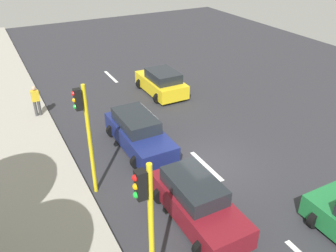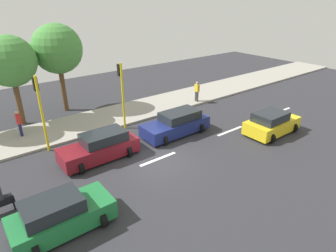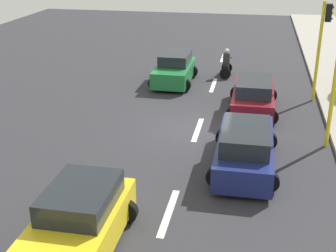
{
  "view_description": "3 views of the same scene",
  "coord_description": "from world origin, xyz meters",
  "px_view_note": "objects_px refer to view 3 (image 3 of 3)",
  "views": [
    {
      "loc": [
        7.38,
        10.33,
        9.01
      ],
      "look_at": [
        0.71,
        -2.2,
        1.09
      ],
      "focal_mm": 37.89,
      "sensor_mm": 36.0,
      "label": 1
    },
    {
      "loc": [
        -11.37,
        8.11,
        8.33
      ],
      "look_at": [
        0.08,
        -0.76,
        1.79
      ],
      "focal_mm": 30.93,
      "sensor_mm": 36.0,
      "label": 2
    },
    {
      "loc": [
        2.05,
        -16.62,
        7.0
      ],
      "look_at": [
        -0.73,
        -2.35,
        1.05
      ],
      "focal_mm": 49.34,
      "sensor_mm": 36.0,
      "label": 3
    }
  ],
  "objects_px": {
    "car_maroon": "(253,96)",
    "traffic_light_midblock": "(323,38)",
    "car_yellow_cab": "(79,221)",
    "car_green": "(174,69)",
    "car_dark_blue": "(245,148)",
    "motorcycle": "(226,65)"
  },
  "relations": [
    {
      "from": "car_dark_blue",
      "to": "motorcycle",
      "type": "xyz_separation_m",
      "value": [
        -1.42,
        10.68,
        -0.07
      ]
    },
    {
      "from": "motorcycle",
      "to": "traffic_light_midblock",
      "type": "distance_m",
      "value": 5.93
    },
    {
      "from": "car_green",
      "to": "traffic_light_midblock",
      "type": "height_order",
      "value": "traffic_light_midblock"
    },
    {
      "from": "car_maroon",
      "to": "car_green",
      "type": "relative_size",
      "value": 1.12
    },
    {
      "from": "traffic_light_midblock",
      "to": "motorcycle",
      "type": "bearing_deg",
      "value": 142.78
    },
    {
      "from": "car_maroon",
      "to": "car_dark_blue",
      "type": "relative_size",
      "value": 0.93
    },
    {
      "from": "car_yellow_cab",
      "to": "motorcycle",
      "type": "height_order",
      "value": "motorcycle"
    },
    {
      "from": "car_green",
      "to": "motorcycle",
      "type": "distance_m",
      "value": 3.07
    },
    {
      "from": "car_dark_blue",
      "to": "motorcycle",
      "type": "bearing_deg",
      "value": 97.56
    },
    {
      "from": "car_yellow_cab",
      "to": "car_maroon",
      "type": "bearing_deg",
      "value": 69.36
    },
    {
      "from": "car_yellow_cab",
      "to": "traffic_light_midblock",
      "type": "bearing_deg",
      "value": 61.57
    },
    {
      "from": "car_maroon",
      "to": "traffic_light_midblock",
      "type": "distance_m",
      "value": 4.12
    },
    {
      "from": "car_yellow_cab",
      "to": "car_green",
      "type": "distance_m",
      "value": 13.91
    },
    {
      "from": "car_green",
      "to": "car_dark_blue",
      "type": "relative_size",
      "value": 0.83
    },
    {
      "from": "car_yellow_cab",
      "to": "motorcycle",
      "type": "distance_m",
      "value": 15.83
    },
    {
      "from": "car_green",
      "to": "traffic_light_midblock",
      "type": "xyz_separation_m",
      "value": [
        6.89,
        -1.57,
        2.22
      ]
    },
    {
      "from": "motorcycle",
      "to": "traffic_light_midblock",
      "type": "bearing_deg",
      "value": -37.22
    },
    {
      "from": "motorcycle",
      "to": "traffic_light_midblock",
      "type": "relative_size",
      "value": 0.34
    },
    {
      "from": "car_yellow_cab",
      "to": "car_dark_blue",
      "type": "relative_size",
      "value": 0.84
    },
    {
      "from": "car_maroon",
      "to": "car_yellow_cab",
      "type": "distance_m",
      "value": 11.01
    },
    {
      "from": "car_maroon",
      "to": "traffic_light_midblock",
      "type": "xyz_separation_m",
      "value": [
        2.8,
        2.04,
        2.22
      ]
    },
    {
      "from": "traffic_light_midblock",
      "to": "car_maroon",
      "type": "bearing_deg",
      "value": -143.9
    }
  ]
}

